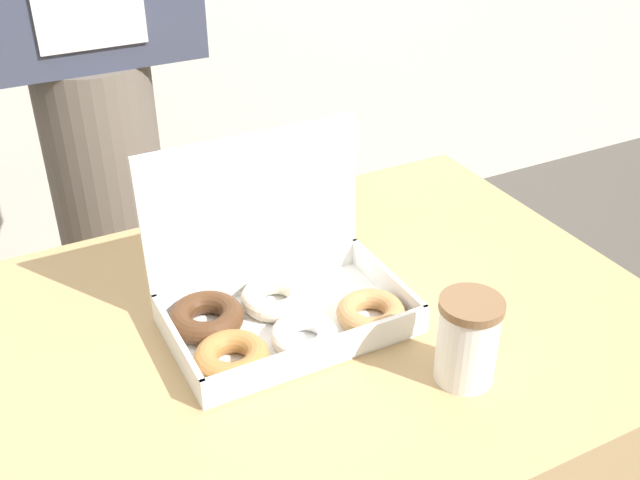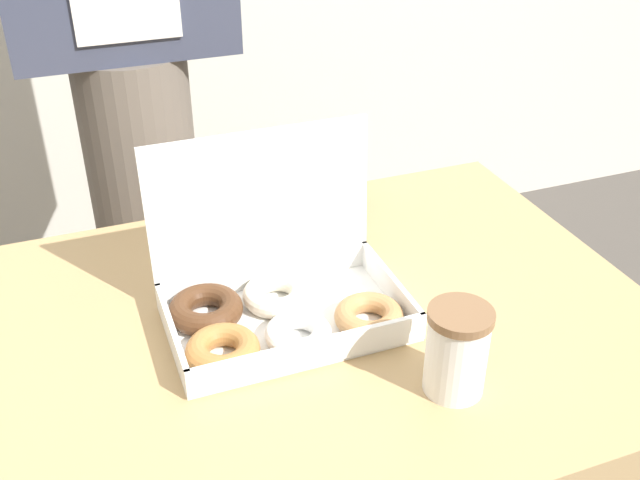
% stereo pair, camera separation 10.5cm
% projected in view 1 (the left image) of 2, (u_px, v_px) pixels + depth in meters
% --- Properties ---
extents(donut_box, '(0.34, 0.24, 0.26)m').
position_uv_depth(donut_box, '(274.00, 303.00, 1.08)').
color(donut_box, white).
rests_on(donut_box, table).
extents(coffee_cup, '(0.08, 0.08, 0.12)m').
position_uv_depth(coffee_cup, '(467.00, 340.00, 0.97)').
color(coffee_cup, white).
rests_on(coffee_cup, table).
extents(napkin_holder, '(0.12, 0.05, 0.13)m').
position_uv_depth(napkin_holder, '(295.00, 181.00, 1.35)').
color(napkin_holder, '#232328').
rests_on(napkin_holder, table).
extents(person_customer, '(0.43, 0.24, 1.84)m').
position_uv_depth(person_customer, '(85.00, 47.00, 1.45)').
color(person_customer, '#665B51').
rests_on(person_customer, ground_plane).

